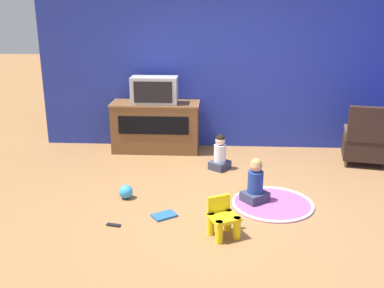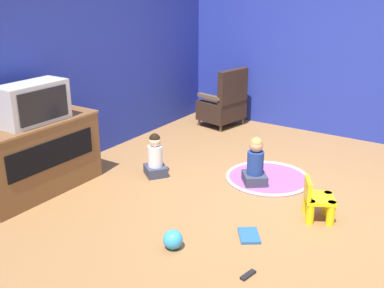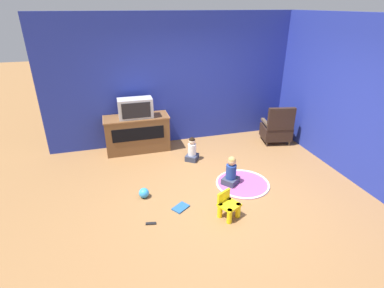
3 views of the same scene
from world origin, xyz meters
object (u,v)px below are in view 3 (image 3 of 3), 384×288
television (135,108)px  book (181,208)px  tv_cabinet (137,133)px  child_watching_left (231,172)px  remote_control (151,224)px  toy_ball (144,193)px  child_watching_center (192,150)px  black_armchair (277,129)px  yellow_kid_chair (228,207)px

television → book: television is taller
tv_cabinet → book: tv_cabinet is taller
child_watching_left → remote_control: bearing=166.0°
toy_ball → child_watching_center: bearing=43.2°
tv_cabinet → book: bearing=-80.2°
television → toy_ball: television is taller
toy_ball → book: (0.51, -0.45, -0.07)m
tv_cabinet → black_armchair: size_ratio=1.52×
tv_cabinet → yellow_kid_chair: bearing=-68.8°
television → child_watching_left: television is taller
toy_ball → book: toy_ball is taller
tv_cabinet → toy_ball: tv_cabinet is taller
child_watching_left → remote_control: child_watching_left is taller
black_armchair → book: size_ratio=2.92×
remote_control → television: bearing=-81.8°
black_armchair → child_watching_center: size_ratio=1.77×
child_watching_center → toy_ball: 1.55m
television → toy_ball: size_ratio=4.18×
book → remote_control: size_ratio=1.97×
child_watching_center → book: bearing=-166.0°
television → yellow_kid_chair: (1.03, -2.61, -0.80)m
black_armchair → remote_control: bearing=43.7°
television → child_watching_center: size_ratio=1.38×
yellow_kid_chair → child_watching_center: bearing=63.2°
tv_cabinet → yellow_kid_chair: tv_cabinet is taller
tv_cabinet → television: (-0.00, -0.05, 0.58)m
toy_ball → book: 0.69m
television → yellow_kid_chair: size_ratio=1.75×
tv_cabinet → remote_control: 2.56m
toy_ball → black_armchair: bearing=22.7°
toy_ball → remote_control: size_ratio=1.07×
child_watching_center → book: (-0.61, -1.51, -0.21)m
tv_cabinet → child_watching_center: 1.28m
tv_cabinet → black_armchair: (3.09, -0.49, -0.05)m
child_watching_left → toy_ball: child_watching_left is taller
tv_cabinet → remote_control: (-0.11, -2.53, -0.39)m
television → black_armchair: size_ratio=0.78×
black_armchair → child_watching_center: black_armchair is taller
remote_control → toy_ball: bearing=-78.7°
yellow_kid_chair → book: yellow_kid_chair is taller
television → toy_ball: bearing=-93.8°
black_armchair → child_watching_left: size_ratio=1.65×
yellow_kid_chair → remote_control: bearing=145.7°
tv_cabinet → toy_ball: 1.86m
book → tv_cabinet: bearing=64.7°
child_watching_left → remote_control: 1.70m
yellow_kid_chair → child_watching_center: size_ratio=0.79×
child_watching_center → black_armchair: bearing=-46.2°
book → child_watching_left: bearing=-11.5°
tv_cabinet → remote_control: tv_cabinet is taller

